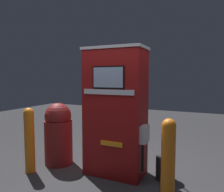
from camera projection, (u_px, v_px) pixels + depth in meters
The scene contains 6 objects.
ground_plane at pixel (108, 180), 3.15m from camera, with size 14.00×14.00×0.00m, color #2D2D30.
gas_pump at pixel (116, 112), 3.28m from camera, with size 0.98×0.52×1.92m.
safety_bollard at pixel (168, 161), 2.43m from camera, with size 0.16×0.16×1.02m.
trash_bin at pixel (58, 133), 3.72m from camera, with size 0.47×0.47×1.04m.
safety_bollard_far at pixel (29, 138), 3.37m from camera, with size 0.15×0.15×1.01m.
squeegee_bucket at pixel (165, 168), 3.16m from camera, with size 0.26×0.26×0.74m.
Camera 1 is at (1.34, -2.73, 1.47)m, focal length 35.00 mm.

